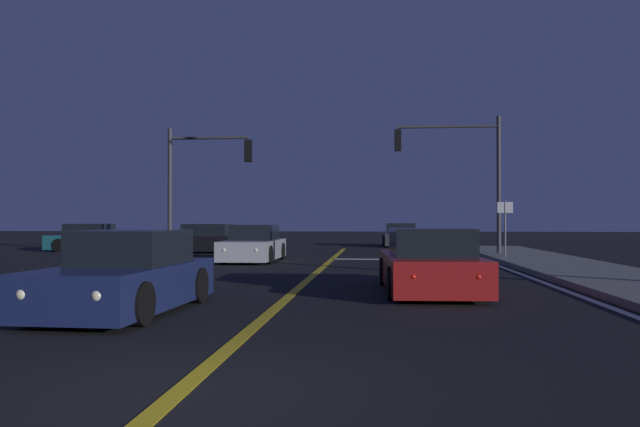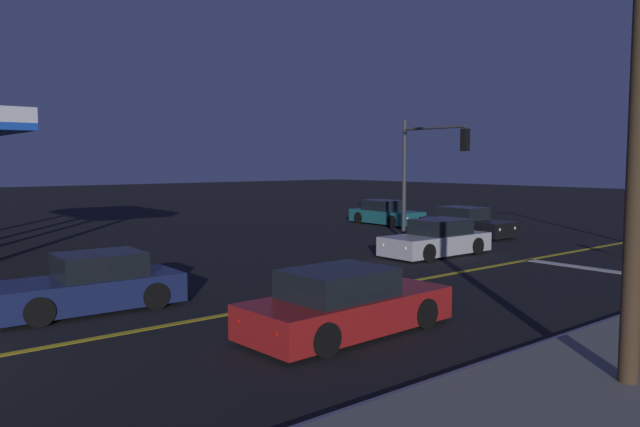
{
  "view_description": "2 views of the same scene",
  "coord_description": "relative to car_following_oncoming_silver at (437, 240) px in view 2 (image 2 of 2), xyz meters",
  "views": [
    {
      "loc": [
        1.73,
        -5.3,
        1.51
      ],
      "look_at": [
        -0.51,
        19.66,
        1.78
      ],
      "focal_mm": 35.58,
      "sensor_mm": 36.0,
      "label": 1
    },
    {
      "loc": [
        11.89,
        0.02,
        3.46
      ],
      "look_at": [
        0.71,
        9.18,
        2.24
      ],
      "focal_mm": 34.34,
      "sensor_mm": 36.0,
      "label": 2
    }
  ],
  "objects": [
    {
      "name": "sidewalk_right",
      "position": [
        10.36,
        -7.26,
        -0.51
      ],
      "size": [
        3.2,
        37.36,
        0.15
      ],
      "primitive_type": "cube",
      "color": "slate",
      "rests_on": "ground"
    },
    {
      "name": "lane_line_center",
      "position": [
        2.78,
        -7.26,
        -0.58
      ],
      "size": [
        0.2,
        35.29,
        0.01
      ],
      "primitive_type": "cube",
      "color": "gold",
      "rests_on": "ground"
    },
    {
      "name": "lane_line_edge_right",
      "position": [
        8.51,
        -7.26,
        -0.58
      ],
      "size": [
        0.16,
        35.29,
        0.01
      ],
      "primitive_type": "cube",
      "color": "silver",
      "rests_on": "ground"
    },
    {
      "name": "stop_bar",
      "position": [
        5.77,
        1.61,
        -0.58
      ],
      "size": [
        5.98,
        0.5,
        0.01
      ],
      "primitive_type": "cube",
      "color": "silver",
      "rests_on": "ground"
    },
    {
      "name": "car_following_oncoming_silver",
      "position": [
        0.0,
        0.0,
        0.0
      ],
      "size": [
        1.87,
        4.47,
        1.34
      ],
      "rotation": [
        0.0,
        0.0,
        3.13
      ],
      "color": "#B2B5BA",
      "rests_on": "ground"
    },
    {
      "name": "car_lead_oncoming_black",
      "position": [
        -3.1,
        5.79,
        0.0
      ],
      "size": [
        4.61,
        1.98,
        1.34
      ],
      "rotation": [
        0.0,
        0.0,
        -1.61
      ],
      "color": "black",
      "rests_on": "ground"
    },
    {
      "name": "car_distant_tail_navy",
      "position": [
        0.41,
        -12.83,
        -0.0
      ],
      "size": [
        1.93,
        4.22,
        1.34
      ],
      "rotation": [
        0.0,
        0.0,
        3.1
      ],
      "color": "navy",
      "rests_on": "ground"
    },
    {
      "name": "car_mid_block_teal",
      "position": [
        -9.19,
        6.62,
        -0.0
      ],
      "size": [
        4.42,
        1.95,
        1.34
      ],
      "rotation": [
        0.0,
        0.0,
        -1.6
      ],
      "color": "#195960",
      "rests_on": "ground"
    },
    {
      "name": "car_side_waiting_red",
      "position": [
        5.6,
        -9.54,
        0.0
      ],
      "size": [
        2.08,
        4.64,
        1.34
      ],
      "rotation": [
        0.0,
        0.0,
        0.05
      ],
      "color": "maroon",
      "rests_on": "ground"
    },
    {
      "name": "traffic_signal_far_left",
      "position": [
        -2.72,
        2.51,
        2.94
      ],
      "size": [
        3.51,
        0.28,
        5.29
      ],
      "color": "#38383D",
      "rests_on": "ground"
    }
  ]
}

